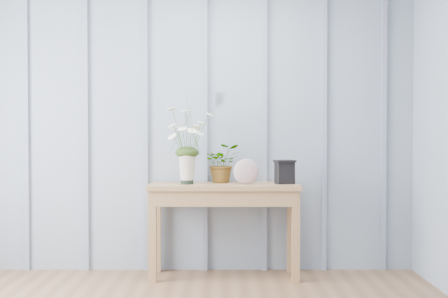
{
  "coord_description": "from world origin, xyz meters",
  "views": [
    {
      "loc": [
        0.4,
        -2.99,
        1.16
      ],
      "look_at": [
        0.41,
        1.94,
        1.03
      ],
      "focal_mm": 50.0,
      "sensor_mm": 36.0,
      "label": 1
    }
  ],
  "objects_px": {
    "sideboard": "(224,198)",
    "daisy_vase": "(187,133)",
    "felt_disc_vessel": "(246,172)",
    "carved_box": "(285,172)"
  },
  "relations": [
    {
      "from": "felt_disc_vessel",
      "to": "sideboard",
      "type": "bearing_deg",
      "value": 154.39
    },
    {
      "from": "felt_disc_vessel",
      "to": "carved_box",
      "type": "relative_size",
      "value": 1.06
    },
    {
      "from": "daisy_vase",
      "to": "carved_box",
      "type": "relative_size",
      "value": 3.4
    },
    {
      "from": "sideboard",
      "to": "daisy_vase",
      "type": "xyz_separation_m",
      "value": [
        -0.29,
        -0.03,
        0.52
      ]
    },
    {
      "from": "sideboard",
      "to": "carved_box",
      "type": "bearing_deg",
      "value": -0.93
    },
    {
      "from": "sideboard",
      "to": "daisy_vase",
      "type": "distance_m",
      "value": 0.6
    },
    {
      "from": "sideboard",
      "to": "daisy_vase",
      "type": "bearing_deg",
      "value": -173.89
    },
    {
      "from": "sideboard",
      "to": "felt_disc_vessel",
      "type": "xyz_separation_m",
      "value": [
        0.18,
        -0.06,
        0.22
      ]
    },
    {
      "from": "daisy_vase",
      "to": "carved_box",
      "type": "height_order",
      "value": "daisy_vase"
    },
    {
      "from": "sideboard",
      "to": "daisy_vase",
      "type": "height_order",
      "value": "daisy_vase"
    }
  ]
}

